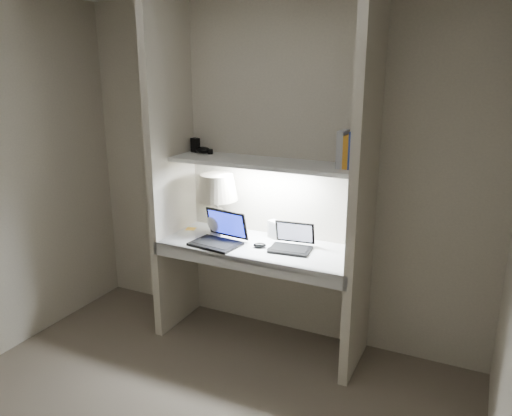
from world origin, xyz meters
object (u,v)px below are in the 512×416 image
Objects in this scene: laptop_netbook at (292,243)px; book_row at (356,151)px; table_lamp at (217,194)px; speaker at (275,229)px; laptop_main at (220,236)px.

book_row is at bearing 7.85° from laptop_netbook.
table_lamp is 1.92× the size of book_row.
laptop_netbook is 2.33× the size of speaker.
speaker is (-0.20, 0.16, 0.02)m from laptop_netbook.
book_row is (0.39, 0.10, 0.67)m from laptop_netbook.
speaker is 0.54× the size of book_row.
laptop_main is 1.22× the size of laptop_netbook.
laptop_netbook is (0.52, 0.11, -0.01)m from laptop_main.
laptop_netbook is at bearing -4.28° from table_lamp.
book_row reaches higher than laptop_netbook.
table_lamp is 0.51m from speaker.
laptop_main is 0.53m from laptop_netbook.
book_row is (0.59, -0.06, 0.64)m from speaker.
laptop_netbook is 0.26m from speaker.
book_row is at bearing 20.39° from laptop_main.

